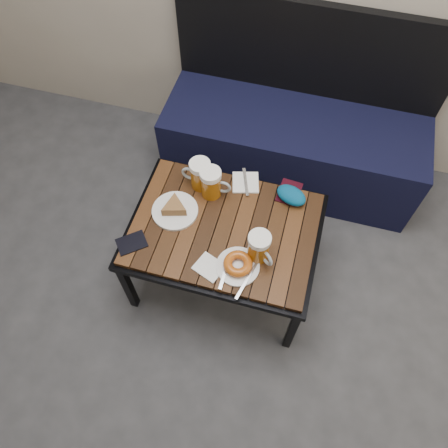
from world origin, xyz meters
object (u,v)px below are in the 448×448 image
(plate_pie, at_px, (175,209))
(bench, at_px, (293,139))
(beer_mug_left, at_px, (200,174))
(knit_pouch, at_px, (291,195))
(cafe_table, at_px, (224,232))
(beer_mug_centre, at_px, (212,183))
(beer_mug_right, at_px, (259,247))
(plate_bagel, at_px, (238,265))
(passport_navy, at_px, (132,243))
(passport_burgundy, at_px, (289,192))

(plate_pie, bearing_deg, bench, 60.86)
(beer_mug_left, distance_m, knit_pouch, 0.42)
(cafe_table, height_order, plate_pie, plate_pie)
(beer_mug_centre, relative_size, beer_mug_right, 1.01)
(beer_mug_left, distance_m, beer_mug_centre, 0.07)
(plate_pie, relative_size, plate_bagel, 0.87)
(plate_bagel, relative_size, passport_navy, 1.92)
(cafe_table, distance_m, plate_bagel, 0.21)
(cafe_table, bearing_deg, plate_bagel, -58.21)
(plate_pie, distance_m, knit_pouch, 0.53)
(plate_bagel, height_order, passport_navy, plate_bagel)
(bench, bearing_deg, knit_pouch, -83.23)
(cafe_table, relative_size, beer_mug_left, 5.45)
(passport_navy, distance_m, passport_burgundy, 0.74)
(cafe_table, bearing_deg, beer_mug_left, 130.48)
(bench, xyz_separation_m, passport_navy, (-0.55, -0.96, 0.20))
(beer_mug_centre, xyz_separation_m, plate_bagel, (0.21, -0.33, -0.06))
(bench, height_order, knit_pouch, bench)
(beer_mug_left, height_order, passport_navy, beer_mug_left)
(passport_navy, relative_size, passport_burgundy, 0.91)
(beer_mug_centre, relative_size, knit_pouch, 1.08)
(plate_pie, bearing_deg, passport_navy, -122.07)
(beer_mug_right, height_order, plate_bagel, beer_mug_right)
(bench, xyz_separation_m, beer_mug_centre, (-0.29, -0.61, 0.28))
(knit_pouch, bearing_deg, beer_mug_right, -103.48)
(cafe_table, relative_size, plate_bagel, 3.56)
(beer_mug_centre, distance_m, passport_burgundy, 0.36)
(beer_mug_centre, relative_size, plate_bagel, 0.65)
(beer_mug_centre, height_order, passport_burgundy, beer_mug_centre)
(bench, xyz_separation_m, beer_mug_right, (-0.01, -0.87, 0.28))
(plate_pie, relative_size, passport_burgundy, 1.52)
(bench, distance_m, plate_bagel, 0.97)
(plate_pie, height_order, plate_bagel, plate_pie)
(cafe_table, distance_m, passport_navy, 0.41)
(beer_mug_left, bearing_deg, beer_mug_right, 141.45)
(cafe_table, relative_size, passport_burgundy, 6.19)
(passport_navy, xyz_separation_m, knit_pouch, (0.61, 0.41, 0.03))
(beer_mug_left, bearing_deg, beer_mug_centre, 154.90)
(knit_pouch, bearing_deg, passport_navy, -146.39)
(beer_mug_centre, bearing_deg, knit_pouch, 7.34)
(beer_mug_right, xyz_separation_m, plate_pie, (-0.41, 0.12, -0.05))
(knit_pouch, bearing_deg, beer_mug_centre, -169.99)
(bench, bearing_deg, beer_mug_right, -90.79)
(plate_pie, height_order, passport_burgundy, plate_pie)
(beer_mug_right, xyz_separation_m, passport_navy, (-0.53, -0.08, -0.07))
(passport_burgundy, distance_m, knit_pouch, 0.05)
(passport_navy, bearing_deg, passport_burgundy, 86.92)
(bench, bearing_deg, plate_pie, -119.14)
(beer_mug_left, xyz_separation_m, passport_burgundy, (0.41, 0.06, -0.07))
(beer_mug_centre, bearing_deg, passport_navy, -129.48)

